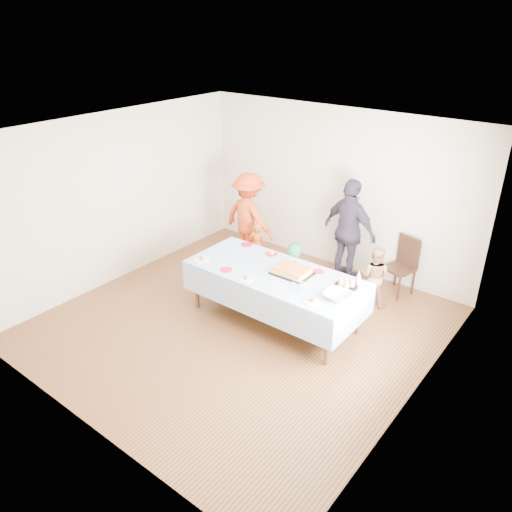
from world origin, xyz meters
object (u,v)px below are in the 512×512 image
Objects in this scene: party_table at (275,275)px; dining_chair at (403,262)px; birthday_cake at (292,271)px; adult_left at (249,217)px.

dining_chair reaches higher than party_table.
birthday_cake is 2.02m from dining_chair.
dining_chair is 0.58× the size of adult_left.
adult_left reaches higher than birthday_cake.
adult_left is at bearing 144.58° from birthday_cake.
adult_left is (-1.77, 1.26, -0.03)m from birthday_cake.
dining_chair is at bearing 64.18° from birthday_cake.
party_table is at bearing 143.00° from adult_left.
dining_chair is (0.87, 1.79, -0.31)m from birthday_cake.
adult_left is at bearing -152.54° from dining_chair.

